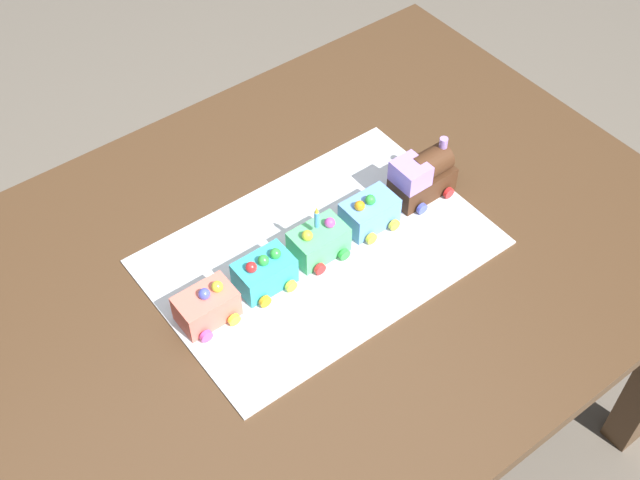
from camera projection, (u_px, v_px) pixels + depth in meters
name	position (u px, v px, depth m)	size (l,w,h in m)	color
ground_plane	(313.00, 448.00, 2.03)	(8.00, 8.00, 0.00)	#6B6054
dining_table	(311.00, 294.00, 1.55)	(1.40, 1.00, 0.74)	#4C331E
cake_board	(320.00, 252.00, 1.48)	(0.60, 0.40, 0.00)	silver
cake_locomotive	(424.00, 177.00, 1.53)	(0.14, 0.08, 0.12)	#472816
cake_car_gondola_sky_blue	(371.00, 214.00, 1.50)	(0.10, 0.08, 0.07)	#669EEA
cake_car_caboose_mint_green	(320.00, 243.00, 1.45)	(0.10, 0.08, 0.07)	#59CC7A
cake_car_hopper_turquoise	(266.00, 274.00, 1.40)	(0.10, 0.08, 0.07)	#38B7C6
cake_car_tanker_coral	(208.00, 307.00, 1.36)	(0.10, 0.08, 0.07)	#F27260
birthday_candle	(318.00, 219.00, 1.40)	(0.01, 0.01, 0.05)	#4CA5E5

